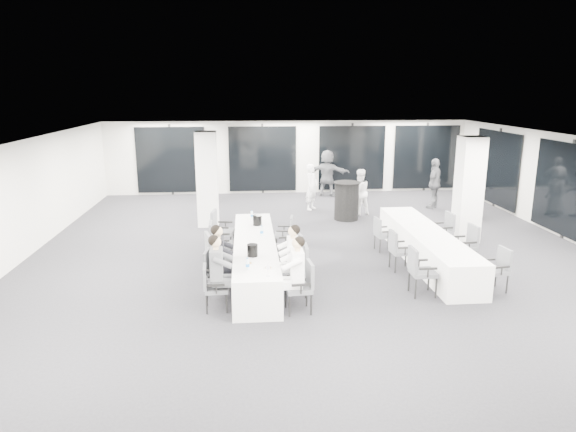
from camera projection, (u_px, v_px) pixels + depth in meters
name	position (u px, v px, depth m)	size (l,w,h in m)	color
room	(344.00, 191.00, 13.38)	(14.04, 16.04, 2.84)	black
column_left	(207.00, 179.00, 15.10)	(0.60, 0.60, 2.80)	white
column_right	(469.00, 190.00, 13.54)	(0.60, 0.60, 2.80)	white
banquet_table_main	(255.00, 257.00, 11.34)	(0.90, 5.00, 0.75)	white
banquet_table_side	(426.00, 246.00, 12.11)	(0.90, 5.00, 0.75)	white
cocktail_table	(347.00, 201.00, 15.98)	(0.86, 0.86, 1.19)	black
chair_main_left_near	(212.00, 285.00, 9.41)	(0.46, 0.51, 0.86)	#4A4D51
chair_main_left_second	(214.00, 270.00, 10.10)	(0.52, 0.56, 0.92)	#4A4D51
chair_main_left_mid	(216.00, 253.00, 10.89)	(0.63, 0.66, 1.04)	#4A4D51
chair_main_left_fourth	(218.00, 241.00, 11.78)	(0.53, 0.59, 1.03)	#4A4D51
chair_main_left_far	(220.00, 228.00, 12.88)	(0.59, 0.64, 1.04)	#4A4D51
chair_main_right_near	(303.00, 284.00, 9.34)	(0.52, 0.57, 0.94)	#4A4D51
chair_main_right_second	(299.00, 267.00, 10.11)	(0.52, 0.58, 1.01)	#4A4D51
chair_main_right_mid	(293.00, 252.00, 11.16)	(0.56, 0.59, 0.95)	#4A4D51
chair_main_right_fourth	(290.00, 243.00, 11.81)	(0.49, 0.54, 0.92)	#4A4D51
chair_main_right_far	(286.00, 231.00, 12.88)	(0.51, 0.55, 0.89)	#4A4D51
chair_side_left_near	(419.00, 268.00, 10.09)	(0.50, 0.56, 0.97)	#4A4D51
chair_side_left_mid	(398.00, 248.00, 11.51)	(0.49, 0.54, 0.91)	#4A4D51
chair_side_left_far	(382.00, 232.00, 12.88)	(0.48, 0.52, 0.86)	#4A4D51
chair_side_right_near	(498.00, 267.00, 10.33)	(0.51, 0.55, 0.89)	#4A4D51
chair_side_right_mid	(467.00, 243.00, 11.78)	(0.53, 0.58, 0.97)	#4A4D51
chair_side_right_far	(445.00, 228.00, 13.09)	(0.52, 0.56, 0.94)	#4A4D51
seated_guest_a	(220.00, 268.00, 9.35)	(0.50, 0.38, 1.44)	#515458
seated_guest_b	(222.00, 256.00, 10.04)	(0.50, 0.38, 1.44)	black
seated_guest_c	(294.00, 270.00, 9.26)	(0.50, 0.38, 1.44)	white
seated_guest_d	(290.00, 256.00, 10.04)	(0.50, 0.38, 1.44)	white
standing_guest_a	(312.00, 184.00, 17.26)	(0.64, 0.51, 1.75)	white
standing_guest_b	(359.00, 189.00, 16.50)	(0.82, 0.50, 1.70)	white
standing_guest_d	(435.00, 180.00, 17.43)	(1.14, 0.64, 1.94)	#515458
standing_guest_e	(475.00, 189.00, 16.18)	(0.88, 0.54, 1.82)	#515458
standing_guest_f	(327.00, 170.00, 19.41)	(1.84, 0.71, 2.00)	#515458
standing_guest_g	(208.00, 178.00, 18.48)	(0.63, 0.51, 1.72)	black
standing_guest_h	(467.00, 187.00, 15.78)	(1.02, 0.62, 2.12)	black
ice_bucket_near	(252.00, 250.00, 10.18)	(0.22, 0.22, 0.24)	black
ice_bucket_far	(257.00, 220.00, 12.50)	(0.22, 0.22, 0.25)	black
water_bottle_a	(248.00, 264.00, 9.42)	(0.07, 0.07, 0.21)	silver
water_bottle_b	(262.00, 231.00, 11.59)	(0.07, 0.07, 0.22)	silver
water_bottle_c	(252.00, 215.00, 13.14)	(0.06, 0.06, 0.20)	silver
plate_a	(249.00, 263.00, 9.76)	(0.20, 0.20, 0.03)	white
plate_b	(268.00, 268.00, 9.51)	(0.19, 0.19, 0.03)	white
plate_c	(255.00, 249.00, 10.60)	(0.20, 0.20, 0.03)	white
wine_glass	(268.00, 268.00, 9.07)	(0.08, 0.08, 0.21)	silver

